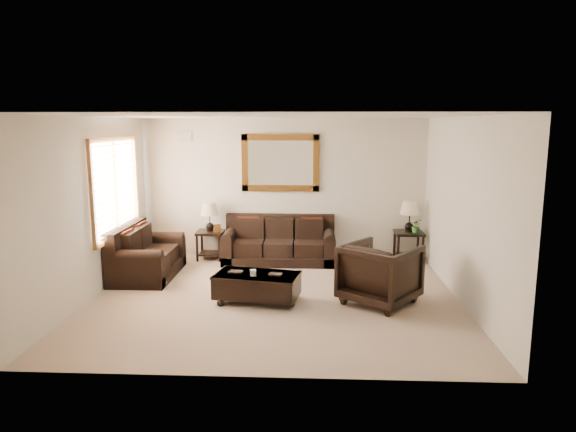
{
  "coord_description": "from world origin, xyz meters",
  "views": [
    {
      "loc": [
        0.55,
        -7.42,
        2.59
      ],
      "look_at": [
        0.18,
        0.6,
        1.15
      ],
      "focal_mm": 32.0,
      "sensor_mm": 36.0,
      "label": 1
    }
  ],
  "objects_px": {
    "coffee_table": "(257,284)",
    "armchair": "(380,271)",
    "sofa": "(279,245)",
    "loveseat": "(144,257)",
    "end_table_right": "(409,222)",
    "end_table_left": "(210,222)"
  },
  "relations": [
    {
      "from": "armchair",
      "to": "end_table_left",
      "type": "bearing_deg",
      "value": -0.87
    },
    {
      "from": "end_table_left",
      "to": "armchair",
      "type": "distance_m",
      "value": 3.81
    },
    {
      "from": "end_table_right",
      "to": "loveseat",
      "type": "bearing_deg",
      "value": -165.85
    },
    {
      "from": "sofa",
      "to": "loveseat",
      "type": "height_order",
      "value": "loveseat"
    },
    {
      "from": "end_table_right",
      "to": "sofa",
      "type": "bearing_deg",
      "value": -177.42
    },
    {
      "from": "armchair",
      "to": "loveseat",
      "type": "bearing_deg",
      "value": 20.97
    },
    {
      "from": "loveseat",
      "to": "end_table_left",
      "type": "distance_m",
      "value": 1.56
    },
    {
      "from": "end_table_right",
      "to": "armchair",
      "type": "relative_size",
      "value": 1.19
    },
    {
      "from": "end_table_left",
      "to": "end_table_right",
      "type": "bearing_deg",
      "value": -0.2
    },
    {
      "from": "loveseat",
      "to": "end_table_right",
      "type": "height_order",
      "value": "end_table_right"
    },
    {
      "from": "end_table_left",
      "to": "end_table_right",
      "type": "distance_m",
      "value": 3.81
    },
    {
      "from": "loveseat",
      "to": "armchair",
      "type": "height_order",
      "value": "armchair"
    },
    {
      "from": "coffee_table",
      "to": "armchair",
      "type": "bearing_deg",
      "value": 10.93
    },
    {
      "from": "sofa",
      "to": "end_table_left",
      "type": "distance_m",
      "value": 1.42
    },
    {
      "from": "end_table_left",
      "to": "coffee_table",
      "type": "xyz_separation_m",
      "value": [
        1.17,
        -2.39,
        -0.46
      ]
    },
    {
      "from": "coffee_table",
      "to": "armchair",
      "type": "relative_size",
      "value": 1.36
    },
    {
      "from": "end_table_left",
      "to": "coffee_table",
      "type": "distance_m",
      "value": 2.7
    },
    {
      "from": "coffee_table",
      "to": "end_table_right",
      "type": "bearing_deg",
      "value": 52.59
    },
    {
      "from": "loveseat",
      "to": "armchair",
      "type": "bearing_deg",
      "value": -106.95
    },
    {
      "from": "end_table_left",
      "to": "armchair",
      "type": "bearing_deg",
      "value": -38.79
    },
    {
      "from": "end_table_right",
      "to": "coffee_table",
      "type": "distance_m",
      "value": 3.59
    },
    {
      "from": "sofa",
      "to": "end_table_right",
      "type": "bearing_deg",
      "value": 2.58
    }
  ]
}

